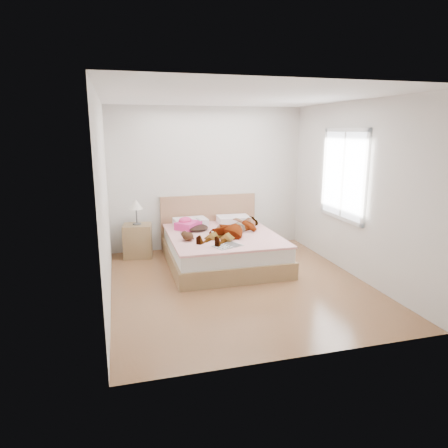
# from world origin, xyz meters

# --- Properties ---
(ground) EXTENTS (4.00, 4.00, 0.00)m
(ground) POSITION_xyz_m (0.00, 0.00, 0.00)
(ground) COLOR #54321A
(ground) RESTS_ON ground
(woman) EXTENTS (1.62, 1.68, 0.23)m
(woman) POSITION_xyz_m (0.18, 0.92, 0.63)
(woman) COLOR white
(woman) RESTS_ON bed
(hair) EXTENTS (0.59, 0.65, 0.08)m
(hair) POSITION_xyz_m (-0.39, 1.37, 0.55)
(hair) COLOR black
(hair) RESTS_ON bed
(phone) EXTENTS (0.10, 0.10, 0.05)m
(phone) POSITION_xyz_m (-0.32, 1.32, 0.69)
(phone) COLOR silver
(phone) RESTS_ON bed
(room_shell) EXTENTS (4.00, 4.00, 4.00)m
(room_shell) POSITION_xyz_m (1.77, 0.30, 1.50)
(room_shell) COLOR white
(room_shell) RESTS_ON ground
(bed) EXTENTS (1.80, 2.08, 1.00)m
(bed) POSITION_xyz_m (0.00, 1.04, 0.28)
(bed) COLOR olive
(bed) RESTS_ON ground
(towel) EXTENTS (0.51, 0.51, 0.21)m
(towel) POSITION_xyz_m (-0.50, 1.43, 0.60)
(towel) COLOR #CF3875
(towel) RESTS_ON bed
(magazine) EXTENTS (0.48, 0.41, 0.02)m
(magazine) POSITION_xyz_m (-0.11, 0.24, 0.52)
(magazine) COLOR silver
(magazine) RESTS_ON bed
(coffee_mug) EXTENTS (0.13, 0.10, 0.10)m
(coffee_mug) POSITION_xyz_m (-0.17, 0.81, 0.56)
(coffee_mug) COLOR white
(coffee_mug) RESTS_ON bed
(plush_toy) EXTENTS (0.22, 0.28, 0.14)m
(plush_toy) POSITION_xyz_m (-0.63, 0.70, 0.58)
(plush_toy) COLOR #321F0D
(plush_toy) RESTS_ON bed
(nightstand) EXTENTS (0.53, 0.48, 1.02)m
(nightstand) POSITION_xyz_m (-1.34, 1.70, 0.34)
(nightstand) COLOR brown
(nightstand) RESTS_ON ground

